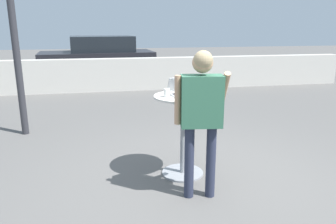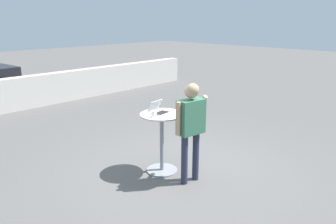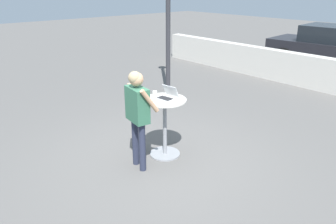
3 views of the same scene
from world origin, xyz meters
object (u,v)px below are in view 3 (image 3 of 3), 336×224
object	(u,v)px
standing_person	(137,108)
parked_car_near_street	(332,46)
coffee_mug	(155,94)
cafe_table	(165,121)
laptop	(167,96)

from	to	relation	value
standing_person	parked_car_near_street	size ratio (longest dim) A/B	0.38
coffee_mug	standing_person	world-z (taller)	standing_person
standing_person	parked_car_near_street	distance (m)	9.74
coffee_mug	parked_car_near_street	xyz separation A→B (m)	(-0.90, 9.09, -0.33)
coffee_mug	standing_person	distance (m)	0.64
cafe_table	parked_car_near_street	xyz separation A→B (m)	(-1.12, 9.05, 0.13)
coffee_mug	laptop	bearing A→B (deg)	25.38
cafe_table	laptop	bearing A→B (deg)	97.10
parked_car_near_street	standing_person	bearing A→B (deg)	-83.13
laptop	coffee_mug	bearing A→B (deg)	-154.62
cafe_table	standing_person	size ratio (longest dim) A/B	0.64
cafe_table	parked_car_near_street	world-z (taller)	parked_car_near_street
laptop	cafe_table	bearing A→B (deg)	-82.90
coffee_mug	parked_car_near_street	world-z (taller)	parked_car_near_street
cafe_table	standing_person	xyz separation A→B (m)	(0.05, -0.62, 0.41)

